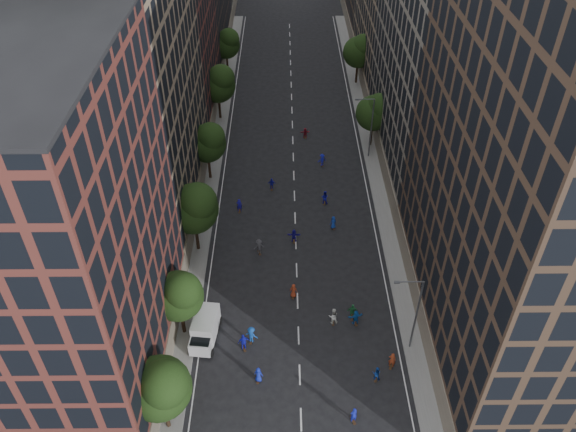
% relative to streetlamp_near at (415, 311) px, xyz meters
% --- Properties ---
extents(ground, '(240.00, 240.00, 0.00)m').
position_rel_streetlamp_near_xyz_m(ground, '(-10.37, 28.00, -5.17)').
color(ground, black).
rests_on(ground, ground).
extents(sidewalk_left, '(4.00, 105.00, 0.15)m').
position_rel_streetlamp_near_xyz_m(sidewalk_left, '(-22.37, 35.50, -5.09)').
color(sidewalk_left, slate).
rests_on(sidewalk_left, ground).
extents(sidewalk_right, '(4.00, 105.00, 0.15)m').
position_rel_streetlamp_near_xyz_m(sidewalk_right, '(1.63, 35.50, -5.09)').
color(sidewalk_right, slate).
rests_on(sidewalk_right, ground).
extents(bldg_left_a, '(14.00, 22.00, 30.00)m').
position_rel_streetlamp_near_xyz_m(bldg_left_a, '(-29.37, -1.00, 9.83)').
color(bldg_left_a, '#5C2923').
rests_on(bldg_left_a, ground).
extents(bldg_left_b, '(14.00, 26.00, 34.00)m').
position_rel_streetlamp_near_xyz_m(bldg_left_b, '(-29.37, 23.00, 11.83)').
color(bldg_left_b, '#857057').
rests_on(bldg_left_b, ground).
extents(bldg_left_c, '(14.00, 20.00, 28.00)m').
position_rel_streetlamp_near_xyz_m(bldg_left_c, '(-29.37, 46.00, 8.83)').
color(bldg_left_c, '#5C2923').
rests_on(bldg_left_c, ground).
extents(bldg_right_a, '(14.00, 30.00, 36.00)m').
position_rel_streetlamp_near_xyz_m(bldg_right_a, '(8.63, 3.00, 12.83)').
color(bldg_right_a, '#443124').
rests_on(bldg_right_a, ground).
extents(bldg_right_b, '(14.00, 28.00, 33.00)m').
position_rel_streetlamp_near_xyz_m(bldg_right_b, '(8.63, 32.00, 11.33)').
color(bldg_right_b, '#6E665A').
rests_on(bldg_right_b, ground).
extents(tree_left_0, '(5.20, 5.20, 8.83)m').
position_rel_streetlamp_near_xyz_m(tree_left_0, '(-21.38, -8.15, 0.79)').
color(tree_left_0, black).
rests_on(tree_left_0, ground).
extents(tree_left_1, '(4.80, 4.80, 8.21)m').
position_rel_streetlamp_near_xyz_m(tree_left_1, '(-21.39, 1.86, 0.38)').
color(tree_left_1, black).
rests_on(tree_left_1, ground).
extents(tree_left_2, '(5.60, 5.60, 9.45)m').
position_rel_streetlamp_near_xyz_m(tree_left_2, '(-21.36, 13.83, 1.19)').
color(tree_left_2, black).
rests_on(tree_left_2, ground).
extents(tree_left_3, '(5.00, 5.00, 8.58)m').
position_rel_streetlamp_near_xyz_m(tree_left_3, '(-21.38, 27.85, 0.65)').
color(tree_left_3, black).
rests_on(tree_left_3, ground).
extents(tree_left_4, '(5.40, 5.40, 9.08)m').
position_rel_streetlamp_near_xyz_m(tree_left_4, '(-21.37, 43.84, 0.93)').
color(tree_left_4, black).
rests_on(tree_left_4, ground).
extents(tree_left_5, '(4.80, 4.80, 8.33)m').
position_rel_streetlamp_near_xyz_m(tree_left_5, '(-21.39, 59.86, 0.51)').
color(tree_left_5, black).
rests_on(tree_left_5, ground).
extents(tree_right_a, '(5.00, 5.00, 8.39)m').
position_rel_streetlamp_near_xyz_m(tree_right_a, '(1.02, 35.85, 0.46)').
color(tree_right_a, black).
rests_on(tree_right_a, ground).
extents(tree_right_b, '(5.20, 5.20, 8.83)m').
position_rel_streetlamp_near_xyz_m(tree_right_b, '(1.02, 55.85, 0.79)').
color(tree_right_b, black).
rests_on(tree_right_b, ground).
extents(streetlamp_near, '(2.64, 0.22, 9.06)m').
position_rel_streetlamp_near_xyz_m(streetlamp_near, '(0.00, 0.00, 0.00)').
color(streetlamp_near, '#595B60').
rests_on(streetlamp_near, ground).
extents(streetlamp_far, '(2.64, 0.22, 9.06)m').
position_rel_streetlamp_near_xyz_m(streetlamp_far, '(0.00, 33.00, 0.00)').
color(streetlamp_far, '#595B60').
rests_on(streetlamp_far, ground).
extents(cargo_van, '(2.81, 5.07, 2.58)m').
position_rel_streetlamp_near_xyz_m(cargo_van, '(-19.39, 1.27, -3.81)').
color(cargo_van, silver).
rests_on(cargo_van, ground).
extents(skater_0, '(0.92, 0.72, 1.67)m').
position_rel_streetlamp_near_xyz_m(skater_0, '(-14.11, -3.58, -4.33)').
color(skater_0, '#1627B4').
rests_on(skater_0, ground).
extents(skater_1, '(0.74, 0.60, 1.74)m').
position_rel_streetlamp_near_xyz_m(skater_1, '(-5.94, -7.64, -4.30)').
color(skater_1, '#151FAE').
rests_on(skater_1, ground).
extents(skater_2, '(0.87, 0.75, 1.55)m').
position_rel_streetlamp_near_xyz_m(skater_2, '(-3.46, -3.50, -4.39)').
color(skater_2, '#123B99').
rests_on(skater_2, ground).
extents(skater_3, '(1.40, 1.12, 1.90)m').
position_rel_streetlamp_near_xyz_m(skater_3, '(-14.91, 0.81, -4.22)').
color(skater_3, '#1446A3').
rests_on(skater_3, ground).
extents(skater_4, '(1.22, 0.76, 1.93)m').
position_rel_streetlamp_near_xyz_m(skater_4, '(-15.61, -0.03, -4.20)').
color(skater_4, '#171ABD').
rests_on(skater_4, ground).
extents(skater_5, '(1.65, 0.92, 1.69)m').
position_rel_streetlamp_near_xyz_m(skater_5, '(-4.67, 2.96, -4.32)').
color(skater_5, '#134A9E').
rests_on(skater_5, ground).
extents(skater_6, '(0.92, 0.72, 1.68)m').
position_rel_streetlamp_near_xyz_m(skater_6, '(-10.78, 6.61, -4.33)').
color(skater_6, maroon).
rests_on(skater_6, ground).
extents(skater_7, '(0.77, 0.64, 1.82)m').
position_rel_streetlamp_near_xyz_m(skater_7, '(-1.87, -2.17, -4.26)').
color(skater_7, '#943418').
rests_on(skater_7, ground).
extents(skater_8, '(0.97, 0.78, 1.93)m').
position_rel_streetlamp_near_xyz_m(skater_8, '(-6.91, 3.04, -4.20)').
color(skater_8, silver).
rests_on(skater_8, ground).
extents(skater_9, '(1.41, 1.09, 1.93)m').
position_rel_streetlamp_near_xyz_m(skater_9, '(-14.57, 13.26, -4.20)').
color(skater_9, '#3D3D42').
rests_on(skater_9, ground).
extents(skater_10, '(1.13, 0.55, 1.87)m').
position_rel_streetlamp_near_xyz_m(skater_10, '(-4.94, 3.66, -4.23)').
color(skater_10, '#1F6833').
rests_on(skater_10, ground).
extents(skater_11, '(1.55, 0.53, 1.66)m').
position_rel_streetlamp_near_xyz_m(skater_11, '(-10.58, 15.22, -4.34)').
color(skater_11, '#19118D').
rests_on(skater_11, ground).
extents(skater_12, '(0.94, 0.79, 1.65)m').
position_rel_streetlamp_near_xyz_m(skater_12, '(-5.86, 17.59, -4.34)').
color(skater_12, navy).
rests_on(skater_12, ground).
extents(skater_13, '(0.70, 0.49, 1.85)m').
position_rel_streetlamp_near_xyz_m(skater_13, '(-17.25, 20.86, -4.24)').
color(skater_13, '#171296').
rests_on(skater_13, ground).
extents(skater_14, '(1.04, 0.91, 1.82)m').
position_rel_streetlamp_near_xyz_m(skater_14, '(-6.61, 22.37, -4.26)').
color(skater_14, '#1415A8').
rests_on(skater_14, ground).
extents(skater_15, '(1.30, 1.00, 1.78)m').
position_rel_streetlamp_near_xyz_m(skater_15, '(-6.46, 30.86, -4.28)').
color(skater_15, '#171BBD').
rests_on(skater_15, ground).
extents(skater_16, '(0.96, 0.45, 1.61)m').
position_rel_streetlamp_near_xyz_m(skater_16, '(-13.29, 25.46, -4.36)').
color(skater_16, '#1516B2').
rests_on(skater_16, ground).
extents(skater_17, '(1.48, 0.67, 1.54)m').
position_rel_streetlamp_near_xyz_m(skater_17, '(-8.54, 38.18, -4.40)').
color(skater_17, maroon).
rests_on(skater_17, ground).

